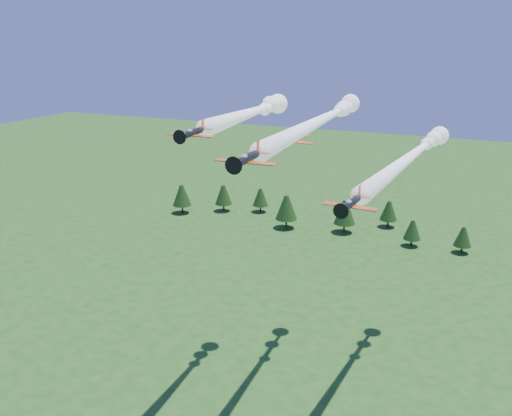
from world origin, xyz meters
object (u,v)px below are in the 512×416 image
at_px(plane_left, 254,112).
at_px(plane_right, 413,154).
at_px(plane_slot, 291,139).
at_px(plane_lead, 324,119).

relative_size(plane_left, plane_right, 0.68).
bearing_deg(plane_slot, plane_left, 132.21).
height_order(plane_lead, plane_slot, plane_lead).
bearing_deg(plane_lead, plane_right, 24.98).
height_order(plane_lead, plane_left, plane_left).
xyz_separation_m(plane_left, plane_slot, (12.09, -14.45, -1.46)).
distance_m(plane_right, plane_slot, 27.90).
bearing_deg(plane_left, plane_right, 17.17).
xyz_separation_m(plane_lead, plane_slot, (0.27, -16.40, -0.65)).
distance_m(plane_lead, plane_slot, 16.42).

